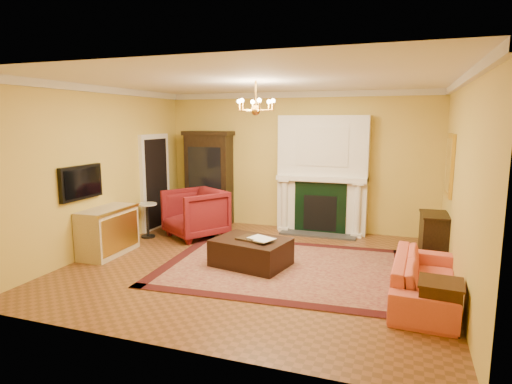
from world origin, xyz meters
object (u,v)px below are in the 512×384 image
at_px(pedestal_table, 147,218).
at_px(wingback_armchair, 195,211).
at_px(commode, 108,231).
at_px(console_table, 433,239).
at_px(end_table, 439,305).
at_px(coral_sofa, 425,272).
at_px(china_cabinet, 209,180).
at_px(leather_ottoman, 251,252).

bearing_deg(pedestal_table, wingback_armchair, 21.92).
bearing_deg(wingback_armchair, commode, -87.57).
relative_size(wingback_armchair, commode, 0.96).
bearing_deg(console_table, end_table, -94.87).
bearing_deg(coral_sofa, pedestal_table, 77.11).
bearing_deg(pedestal_table, coral_sofa, -15.63).
relative_size(pedestal_table, console_table, 0.89).
xyz_separation_m(china_cabinet, end_table, (4.74, -3.77, -0.77)).
distance_m(end_table, console_table, 2.54).
bearing_deg(wingback_armchair, end_table, 3.31).
bearing_deg(commode, wingback_armchair, 57.62).
distance_m(china_cabinet, coral_sofa, 5.54).
bearing_deg(commode, leather_ottoman, 4.02).
relative_size(commode, end_table, 2.15).
height_order(china_cabinet, coral_sofa, china_cabinet).
bearing_deg(commode, end_table, -12.17).
distance_m(end_table, leather_ottoman, 3.08).
relative_size(pedestal_table, end_table, 1.35).
distance_m(wingback_armchair, console_table, 4.57).
distance_m(wingback_armchair, end_table, 5.21).
distance_m(coral_sofa, console_table, 1.79).
bearing_deg(end_table, commode, 169.32).
bearing_deg(pedestal_table, commode, -91.42).
distance_m(commode, leather_ottoman, 2.67).
xyz_separation_m(coral_sofa, end_table, (0.14, -0.76, -0.13)).
height_order(pedestal_table, end_table, pedestal_table).
bearing_deg(wingback_armchair, console_table, 32.46).
bearing_deg(wingback_armchair, leather_ottoman, -4.42).
height_order(china_cabinet, pedestal_table, china_cabinet).
relative_size(pedestal_table, coral_sofa, 0.35).
height_order(wingback_armchair, console_table, wingback_armchair).
bearing_deg(pedestal_table, china_cabinet, 66.12).
bearing_deg(console_table, coral_sofa, -99.80).
distance_m(coral_sofa, leather_ottoman, 2.72).
height_order(wingback_armchair, coral_sofa, wingback_armchair).
bearing_deg(pedestal_table, console_table, 3.12).
xyz_separation_m(wingback_armchair, coral_sofa, (4.37, -1.84, -0.15)).
bearing_deg(leather_ottoman, wingback_armchair, 153.52).
bearing_deg(end_table, console_table, 88.64).
xyz_separation_m(coral_sofa, leather_ottoman, (-2.67, 0.53, -0.16)).
bearing_deg(end_table, pedestal_table, 157.58).
bearing_deg(pedestal_table, leather_ottoman, -20.00).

